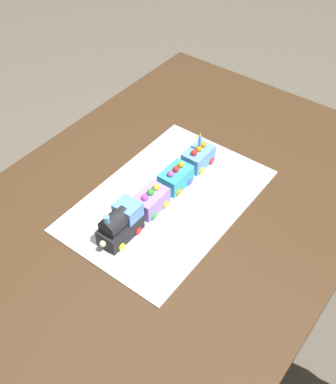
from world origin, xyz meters
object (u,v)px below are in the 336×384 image
dining_table (176,221)px  cake_locomotive (120,224)px  cake_car_tanker_lavender (151,200)px  birthday_candle (200,139)px  cake_car_flatbed_turquoise (176,178)px  cake_car_hopper_sky_blue (198,157)px

dining_table → cake_locomotive: cake_locomotive is taller
cake_locomotive → cake_car_tanker_lavender: 0.13m
cake_car_tanker_lavender → birthday_candle: (0.24, -0.00, 0.07)m
birthday_candle → cake_car_flatbed_turquoise: bearing=180.0°
cake_locomotive → cake_car_flatbed_turquoise: 0.25m
cake_locomotive → cake_car_hopper_sky_blue: cake_locomotive is taller
dining_table → cake_car_flatbed_turquoise: size_ratio=14.00×
dining_table → cake_car_tanker_lavender: size_ratio=14.00×
dining_table → cake_car_hopper_sky_blue: cake_car_hopper_sky_blue is taller
dining_table → cake_car_flatbed_turquoise: 0.15m
birthday_candle → cake_locomotive: bearing=-180.0°
cake_locomotive → cake_car_flatbed_turquoise: size_ratio=1.40×
cake_locomotive → cake_car_tanker_lavender: (0.13, 0.00, -0.02)m
dining_table → birthday_candle: 0.26m
cake_car_tanker_lavender → cake_locomotive: bearing=-180.0°
cake_car_flatbed_turquoise → birthday_candle: 0.14m
cake_locomotive → birthday_candle: 0.37m
cake_locomotive → cake_car_tanker_lavender: size_ratio=1.40×
cake_car_flatbed_turquoise → cake_car_hopper_sky_blue: bearing=0.0°
cake_car_flatbed_turquoise → cake_car_tanker_lavender: bearing=180.0°
birthday_candle → cake_car_hopper_sky_blue: bearing=180.0°
cake_car_hopper_sky_blue → birthday_candle: size_ratio=2.01×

